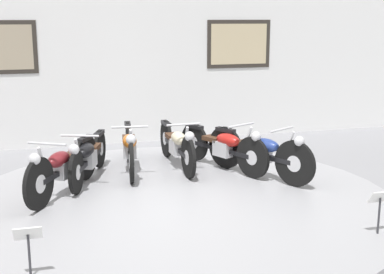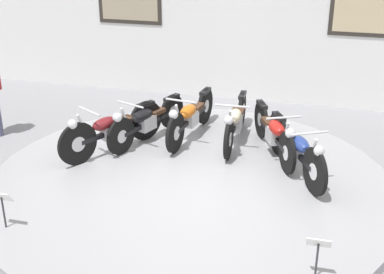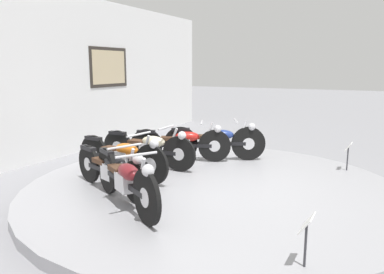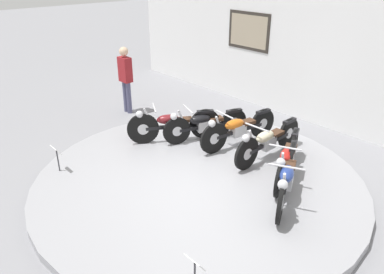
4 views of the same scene
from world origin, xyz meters
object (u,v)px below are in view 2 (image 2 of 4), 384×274
object	(u,v)px
info_placard_front_left	(2,201)
info_placard_front_centre	(318,248)
motorcycle_black	(146,120)
motorcycle_cream	(235,121)
motorcycle_red	(274,132)
motorcycle_blue	(296,148)
motorcycle_orange	(190,116)
motorcycle_maroon	(111,129)

from	to	relation	value
info_placard_front_left	info_placard_front_centre	xyz separation A→B (m)	(3.76, 0.00, 0.00)
info_placard_front_left	motorcycle_black	bearing A→B (deg)	74.63
motorcycle_cream	info_placard_front_left	bearing A→B (deg)	-124.61
motorcycle_red	motorcycle_blue	world-z (taller)	motorcycle_blue
motorcycle_orange	motorcycle_red	bearing A→B (deg)	-12.55
motorcycle_black	motorcycle_cream	xyz separation A→B (m)	(1.45, 0.33, 0.01)
motorcycle_maroon	motorcycle_black	xyz separation A→B (m)	(0.39, 0.56, -0.03)
motorcycle_orange	info_placard_front_left	size ratio (longest dim) A/B	3.90
motorcycle_cream	info_placard_front_left	size ratio (longest dim) A/B	3.89
motorcycle_black	motorcycle_orange	distance (m)	0.75
motorcycle_maroon	motorcycle_blue	bearing A→B (deg)	-0.01
motorcycle_maroon	motorcycle_red	bearing A→B (deg)	12.55
motorcycle_black	motorcycle_red	size ratio (longest dim) A/B	1.01
motorcycle_orange	info_placard_front_centre	xyz separation A→B (m)	(2.27, -3.29, -0.02)
motorcycle_maroon	motorcycle_black	world-z (taller)	motorcycle_maroon
motorcycle_orange	motorcycle_blue	world-z (taller)	motorcycle_blue
motorcycle_red	motorcycle_blue	distance (m)	0.68
motorcycle_maroon	motorcycle_blue	world-z (taller)	same
motorcycle_black	motorcycle_blue	world-z (taller)	motorcycle_blue
motorcycle_black	info_placard_front_centre	distance (m)	4.18
motorcycle_black	motorcycle_red	distance (m)	2.14
info_placard_front_left	motorcycle_maroon	bearing A→B (deg)	80.00
motorcycle_maroon	motorcycle_red	size ratio (longest dim) A/B	0.97
motorcycle_maroon	info_placard_front_left	world-z (taller)	motorcycle_maroon
motorcycle_maroon	motorcycle_cream	world-z (taller)	motorcycle_maroon
motorcycle_blue	motorcycle_black	bearing A→B (deg)	167.48
motorcycle_red	motorcycle_blue	size ratio (longest dim) A/B	1.01
motorcycle_blue	info_placard_front_left	world-z (taller)	motorcycle_blue
motorcycle_cream	motorcycle_orange	bearing A→B (deg)	179.91
motorcycle_black	motorcycle_red	bearing A→B (deg)	0.08
motorcycle_red	motorcycle_cream	bearing A→B (deg)	154.67
motorcycle_cream	info_placard_front_left	world-z (taller)	motorcycle_cream
motorcycle_red	motorcycle_blue	bearing A→B (deg)	-55.52
motorcycle_cream	motorcycle_red	distance (m)	0.76
motorcycle_blue	info_placard_front_left	size ratio (longest dim) A/B	3.54
motorcycle_black	info_placard_front_left	bearing A→B (deg)	-105.37
motorcycle_black	motorcycle_orange	size ratio (longest dim) A/B	0.93
motorcycle_orange	info_placard_front_centre	bearing A→B (deg)	-55.35
motorcycle_black	info_placard_front_centre	size ratio (longest dim) A/B	3.63
motorcycle_maroon	motorcycle_orange	bearing A→B (deg)	39.74
motorcycle_maroon	motorcycle_red	world-z (taller)	motorcycle_maroon
motorcycle_maroon	info_placard_front_left	distance (m)	2.44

